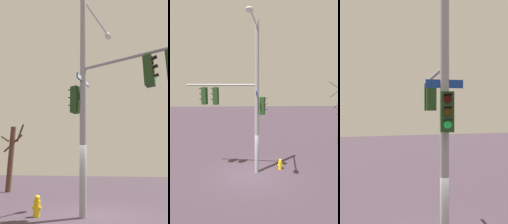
% 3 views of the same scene
% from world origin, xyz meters
% --- Properties ---
extents(ground_plane, '(80.00, 80.00, 0.00)m').
position_xyz_m(ground_plane, '(0.00, 0.00, 0.00)').
color(ground_plane, '#3A2D38').
extents(main_signal_pole_assembly, '(5.16, 4.14, 9.47)m').
position_xyz_m(main_signal_pole_assembly, '(-0.44, 0.39, 5.07)').
color(main_signal_pole_assembly, gray).
rests_on(main_signal_pole_assembly, ground).
extents(fire_hydrant, '(0.38, 0.24, 0.73)m').
position_xyz_m(fire_hydrant, '(1.92, 0.80, 0.34)').
color(fire_hydrant, yellow).
rests_on(fire_hydrant, ground).
extents(bare_tree_across_street, '(1.82, 1.83, 5.04)m').
position_xyz_m(bare_tree_across_street, '(8.13, -5.69, 2.57)').
color(bare_tree_across_street, '#4F3427').
rests_on(bare_tree_across_street, ground).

